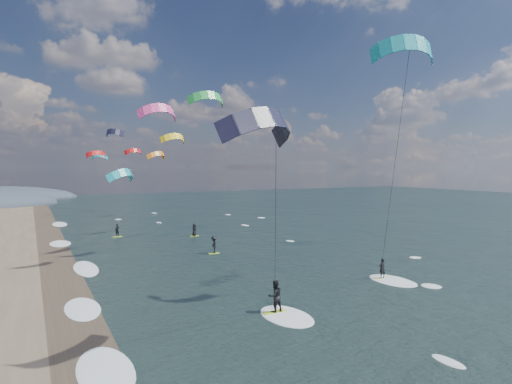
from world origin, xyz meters
name	(u,v)px	position (x,y,z in m)	size (l,w,h in m)	color
ground	(409,370)	(0.00, 0.00, 0.00)	(260.00, 260.00, 0.00)	black
wet_sand_strip	(81,340)	(-12.00, 10.00, 0.00)	(3.00, 240.00, 0.00)	#382D23
kitesurfer_near_a	(405,106)	(6.79, 6.83, 12.46)	(7.66, 8.84, 16.82)	#C3EC29
kitesurfer_near_b	(278,188)	(-3.81, 4.53, 7.67)	(7.34, 9.02, 11.90)	#C3EC29
far_kitesurfers	(190,238)	(1.42, 32.23, 0.84)	(9.72, 16.11, 1.75)	#C3EC29
bg_kite_field	(132,145)	(-0.25, 53.33, 11.98)	(15.29, 69.26, 8.44)	red
shoreline_surf	(93,308)	(-10.80, 14.75, 0.00)	(2.40, 79.40, 0.11)	white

